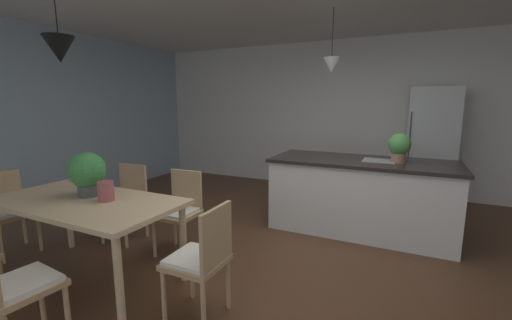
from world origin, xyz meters
name	(u,v)px	position (x,y,z in m)	size (l,w,h in m)	color
ground_plane	(297,268)	(0.00, 0.00, -0.02)	(10.00, 8.40, 0.04)	#4C301E
wall_back_kitchen	(357,116)	(0.00, 3.26, 1.35)	(10.00, 0.12, 2.70)	silver
window_wall_left_glazing	(32,119)	(-4.06, 0.00, 1.35)	(0.06, 8.40, 2.70)	#9EB7C6
dining_table	(85,208)	(-1.63, -1.02, 0.67)	(1.73, 0.86, 0.75)	#D1B284
chair_window_end	(9,209)	(-2.87, -1.02, 0.47)	(0.44, 0.44, 0.87)	tan
chair_kitchen_end	(202,258)	(-0.40, -1.02, 0.47)	(0.41, 0.41, 0.87)	tan
chair_near_right	(12,285)	(-1.25, -1.83, 0.47)	(0.44, 0.44, 0.87)	tan
chair_far_left	(126,200)	(-2.02, -0.22, 0.47)	(0.43, 0.43, 0.87)	tan
chair_far_right	(180,209)	(-1.24, -0.22, 0.47)	(0.41, 0.41, 0.87)	tan
kitchen_island	(360,195)	(0.39, 1.23, 0.46)	(2.17, 0.93, 0.91)	silver
refrigerator	(431,147)	(1.20, 2.86, 0.91)	(0.69, 0.67, 1.82)	#B2B5B7
pendant_over_table	(59,49)	(-1.67, -1.09, 2.00)	(0.24, 0.24, 0.80)	black
pendant_over_island_main	(332,65)	(-0.03, 1.23, 2.04)	(0.20, 0.20, 0.76)	black
potted_plant_on_island	(399,146)	(0.79, 1.23, 1.09)	(0.25, 0.25, 0.34)	#8C664C
potted_plant_on_table	(87,172)	(-1.69, -0.93, 0.97)	(0.32, 0.32, 0.40)	#4C4C51
vase_on_dining_table	(106,191)	(-1.42, -0.96, 0.83)	(0.13, 0.13, 0.17)	#994C51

